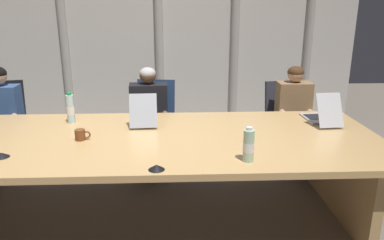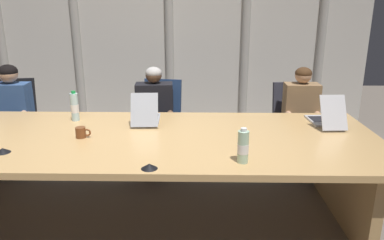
{
  "view_description": "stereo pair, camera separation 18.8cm",
  "coord_description": "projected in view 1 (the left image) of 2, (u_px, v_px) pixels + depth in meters",
  "views": [
    {
      "loc": [
        0.3,
        -2.84,
        1.75
      ],
      "look_at": [
        0.43,
        0.13,
        0.84
      ],
      "focal_mm": 34.69,
      "sensor_mm": 36.0,
      "label": 1
    },
    {
      "loc": [
        0.49,
        -2.84,
        1.75
      ],
      "look_at": [
        0.43,
        0.13,
        0.84
      ],
      "focal_mm": 34.69,
      "sensor_mm": 36.0,
      "label": 2
    }
  ],
  "objects": [
    {
      "name": "laptop_left_mid",
      "position": [
        144.0,
        117.0,
        3.36
      ],
      "size": [
        0.26,
        0.45,
        0.29
      ],
      "rotation": [
        0.0,
        0.0,
        1.62
      ],
      "color": "#A8ADB7",
      "rests_on": "conference_table"
    },
    {
      "name": "office_chair_center",
      "position": [
        287.0,
        132.0,
        4.31
      ],
      "size": [
        0.6,
        0.6,
        0.92
      ],
      "rotation": [
        0.0,
        0.0,
        -1.44
      ],
      "color": "#2D2D38",
      "rests_on": "ground_plane"
    },
    {
      "name": "coffee_mug_near",
      "position": [
        81.0,
        135.0,
        2.92
      ],
      "size": [
        0.12,
        0.08,
        0.09
      ],
      "color": "brown",
      "rests_on": "conference_table"
    },
    {
      "name": "water_bottle_secondary",
      "position": [
        70.0,
        109.0,
        3.34
      ],
      "size": [
        0.07,
        0.07,
        0.28
      ],
      "color": "silver",
      "rests_on": "conference_table"
    },
    {
      "name": "person_left_mid",
      "position": [
        149.0,
        114.0,
        4.0
      ],
      "size": [
        0.44,
        0.57,
        1.13
      ],
      "rotation": [
        0.0,
        0.0,
        -1.49
      ],
      "color": "black",
      "rests_on": "ground_plane"
    },
    {
      "name": "office_chair_left_end",
      "position": [
        5.0,
        136.0,
        4.17
      ],
      "size": [
        0.6,
        0.61,
        0.95
      ],
      "rotation": [
        0.0,
        0.0,
        -1.4
      ],
      "color": "black",
      "rests_on": "ground_plane"
    },
    {
      "name": "curtain_backdrop",
      "position": [
        153.0,
        23.0,
        5.05
      ],
      "size": [
        5.6,
        0.17,
        3.05
      ],
      "color": "beige",
      "rests_on": "ground_plane"
    },
    {
      "name": "conference_table",
      "position": [
        141.0,
        153.0,
        3.04
      ],
      "size": [
        3.92,
        1.43,
        0.74
      ],
      "color": "tan",
      "rests_on": "ground_plane"
    },
    {
      "name": "conference_mic_middle",
      "position": [
        156.0,
        167.0,
        2.4
      ],
      "size": [
        0.11,
        0.11,
        0.03
      ],
      "primitive_type": "cone",
      "color": "black",
      "rests_on": "conference_table"
    },
    {
      "name": "person_center",
      "position": [
        295.0,
        112.0,
        4.07
      ],
      "size": [
        0.38,
        0.55,
        1.13
      ],
      "rotation": [
        0.0,
        0.0,
        -1.59
      ],
      "color": "olive",
      "rests_on": "ground_plane"
    },
    {
      "name": "conference_mic_left_side",
      "position": [
        1.0,
        155.0,
        2.6
      ],
      "size": [
        0.11,
        0.11,
        0.03
      ],
      "primitive_type": "cone",
      "color": "black",
      "rests_on": "conference_table"
    },
    {
      "name": "laptop_center",
      "position": [
        321.0,
        116.0,
        3.38
      ],
      "size": [
        0.24,
        0.49,
        0.29
      ],
      "rotation": [
        0.0,
        0.0,
        1.63
      ],
      "color": "#BCBCC1",
      "rests_on": "conference_table"
    },
    {
      "name": "ground_plane",
      "position": [
        143.0,
        217.0,
        3.21
      ],
      "size": [
        11.2,
        11.2,
        0.0
      ],
      "primitive_type": "plane",
      "color": "#6B6056"
    },
    {
      "name": "water_bottle_primary",
      "position": [
        249.0,
        146.0,
        2.51
      ],
      "size": [
        0.08,
        0.08,
        0.24
      ],
      "color": "#ADD1B2",
      "rests_on": "conference_table"
    },
    {
      "name": "office_chair_left_mid",
      "position": [
        154.0,
        133.0,
        4.24
      ],
      "size": [
        0.6,
        0.61,
        0.95
      ],
      "rotation": [
        0.0,
        0.0,
        -1.73
      ],
      "color": "navy",
      "rests_on": "ground_plane"
    }
  ]
}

